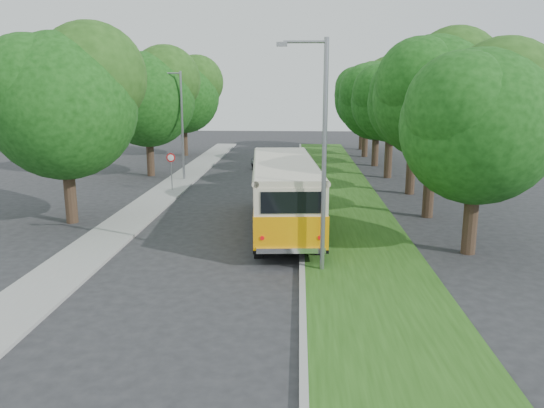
{
  "coord_description": "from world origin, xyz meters",
  "views": [
    {
      "loc": [
        3.44,
        -20.39,
        6.4
      ],
      "look_at": [
        2.31,
        1.86,
        1.5
      ],
      "focal_mm": 35.0,
      "sensor_mm": 36.0,
      "label": 1
    }
  ],
  "objects_px": {
    "lamppost_near": "(322,149)",
    "car_white": "(289,168)",
    "car_blue": "(289,162)",
    "vintage_bus": "(284,195)",
    "car_silver": "(282,178)",
    "lamppost_far": "(181,122)",
    "car_grey": "(273,158)"
  },
  "relations": [
    {
      "from": "vintage_bus",
      "to": "lamppost_near",
      "type": "bearing_deg",
      "value": -80.4
    },
    {
      "from": "car_silver",
      "to": "car_blue",
      "type": "distance_m",
      "value": 7.27
    },
    {
      "from": "car_silver",
      "to": "car_grey",
      "type": "relative_size",
      "value": 0.82
    },
    {
      "from": "car_white",
      "to": "vintage_bus",
      "type": "bearing_deg",
      "value": -92.01
    },
    {
      "from": "car_white",
      "to": "car_blue",
      "type": "height_order",
      "value": "car_blue"
    },
    {
      "from": "car_silver",
      "to": "car_white",
      "type": "bearing_deg",
      "value": 90.19
    },
    {
      "from": "lamppost_far",
      "to": "vintage_bus",
      "type": "relative_size",
      "value": 0.68
    },
    {
      "from": "car_grey",
      "to": "lamppost_near",
      "type": "bearing_deg",
      "value": -65.08
    },
    {
      "from": "lamppost_near",
      "to": "vintage_bus",
      "type": "distance_m",
      "value": 6.52
    },
    {
      "from": "lamppost_near",
      "to": "car_blue",
      "type": "height_order",
      "value": "lamppost_near"
    },
    {
      "from": "lamppost_near",
      "to": "vintage_bus",
      "type": "bearing_deg",
      "value": 103.8
    },
    {
      "from": "vintage_bus",
      "to": "lamppost_far",
      "type": "bearing_deg",
      "value": 116.23
    },
    {
      "from": "lamppost_far",
      "to": "car_blue",
      "type": "distance_m",
      "value": 9.36
    },
    {
      "from": "lamppost_far",
      "to": "vintage_bus",
      "type": "distance_m",
      "value": 15.01
    },
    {
      "from": "lamppost_near",
      "to": "car_white",
      "type": "distance_m",
      "value": 20.57
    },
    {
      "from": "car_blue",
      "to": "car_grey",
      "type": "distance_m",
      "value": 2.96
    },
    {
      "from": "car_silver",
      "to": "car_blue",
      "type": "bearing_deg",
      "value": 92.52
    },
    {
      "from": "lamppost_far",
      "to": "car_grey",
      "type": "distance_m",
      "value": 9.99
    },
    {
      "from": "lamppost_far",
      "to": "lamppost_near",
      "type": "bearing_deg",
      "value": -64.29
    },
    {
      "from": "car_silver",
      "to": "car_blue",
      "type": "height_order",
      "value": "car_blue"
    },
    {
      "from": "lamppost_near",
      "to": "car_white",
      "type": "bearing_deg",
      "value": 94.1
    },
    {
      "from": "lamppost_near",
      "to": "car_silver",
      "type": "height_order",
      "value": "lamppost_near"
    },
    {
      "from": "car_silver",
      "to": "car_blue",
      "type": "relative_size",
      "value": 0.81
    },
    {
      "from": "lamppost_near",
      "to": "vintage_bus",
      "type": "height_order",
      "value": "lamppost_near"
    },
    {
      "from": "vintage_bus",
      "to": "car_blue",
      "type": "distance_m",
      "value": 17.39
    },
    {
      "from": "car_silver",
      "to": "car_grey",
      "type": "xyz_separation_m",
      "value": [
        -1.06,
        9.86,
        -0.0
      ]
    },
    {
      "from": "vintage_bus",
      "to": "car_white",
      "type": "height_order",
      "value": "vintage_bus"
    },
    {
      "from": "lamppost_far",
      "to": "car_blue",
      "type": "height_order",
      "value": "lamppost_far"
    },
    {
      "from": "lamppost_far",
      "to": "car_silver",
      "type": "xyz_separation_m",
      "value": [
        7.07,
        -2.65,
        -3.4
      ]
    },
    {
      "from": "vintage_bus",
      "to": "car_blue",
      "type": "xyz_separation_m",
      "value": [
        -0.07,
        17.37,
        -0.87
      ]
    },
    {
      "from": "lamppost_near",
      "to": "lamppost_far",
      "type": "distance_m",
      "value": 20.53
    },
    {
      "from": "lamppost_near",
      "to": "car_silver",
      "type": "xyz_separation_m",
      "value": [
        -1.83,
        15.85,
        -3.65
      ]
    }
  ]
}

